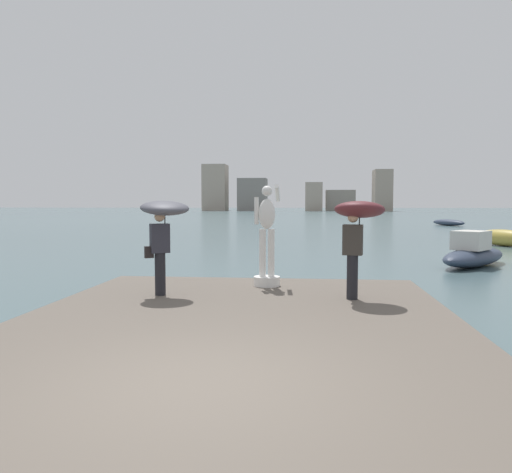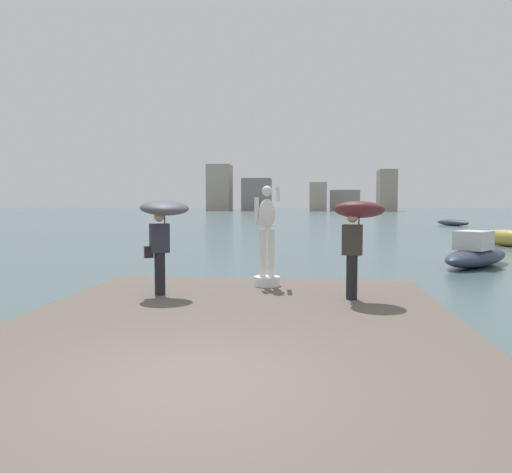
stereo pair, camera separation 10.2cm
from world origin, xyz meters
name	(u,v)px [view 2 (the right image)]	position (x,y,z in m)	size (l,w,h in m)	color
ground_plane	(298,229)	(0.00, 40.00, 0.00)	(400.00, 400.00, 0.00)	#4C666B
pier	(228,342)	(0.00, 2.28, 0.20)	(7.38, 10.57, 0.40)	#60564C
statue_white_figure	(267,244)	(0.23, 6.38, 1.35)	(0.60, 0.86, 2.33)	white
onlooker_left	(163,220)	(-1.81, 5.04, 1.95)	(1.38, 1.39, 2.00)	black
onlooker_right	(357,221)	(2.14, 4.94, 1.95)	(1.17, 1.19, 2.00)	black
boat_near	(508,238)	(11.63, 23.02, 0.45)	(2.68, 3.81, 0.89)	#B2993D
boat_mid	(476,254)	(7.18, 13.90, 0.45)	(3.80, 4.33, 1.31)	#2D384C
boat_far	(453,223)	(15.48, 48.24, 0.32)	(2.86, 4.72, 0.63)	#2D384C
distant_skyline	(288,193)	(-5.89, 144.83, 5.27)	(54.56, 13.37, 13.79)	#A89989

